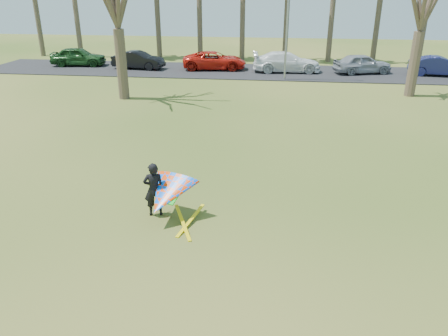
# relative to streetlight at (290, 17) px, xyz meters

# --- Properties ---
(ground) EXTENTS (100.00, 100.00, 0.00)m
(ground) POSITION_rel_streetlight_xyz_m (-2.16, -22.00, -4.46)
(ground) COLOR #214B10
(ground) RESTS_ON ground
(parking_strip) EXTENTS (46.00, 7.00, 0.06)m
(parking_strip) POSITION_rel_streetlight_xyz_m (-2.16, 3.00, -4.43)
(parking_strip) COLOR black
(parking_strip) RESTS_ON ground
(streetlight) EXTENTS (2.28, 0.18, 8.00)m
(streetlight) POSITION_rel_streetlight_xyz_m (0.00, 0.00, 0.00)
(streetlight) COLOR gray
(streetlight) RESTS_ON ground
(car_0) EXTENTS (4.81, 2.36, 1.58)m
(car_0) POSITION_rel_streetlight_xyz_m (-17.97, 3.67, -3.61)
(car_0) COLOR #1B431B
(car_0) RESTS_ON parking_strip
(car_1) EXTENTS (4.51, 2.03, 1.44)m
(car_1) POSITION_rel_streetlight_xyz_m (-12.34, 2.89, -3.69)
(car_1) COLOR black
(car_1) RESTS_ON parking_strip
(car_2) EXTENTS (5.46, 2.96, 1.45)m
(car_2) POSITION_rel_streetlight_xyz_m (-5.96, 3.45, -3.68)
(car_2) COLOR red
(car_2) RESTS_ON parking_strip
(car_3) EXTENTS (5.61, 2.69, 1.58)m
(car_3) POSITION_rel_streetlight_xyz_m (-0.01, 3.06, -3.62)
(car_3) COLOR white
(car_3) RESTS_ON parking_strip
(car_4) EXTENTS (4.84, 3.04, 1.54)m
(car_4) POSITION_rel_streetlight_xyz_m (5.94, 3.16, -3.64)
(car_4) COLOR #8E929A
(car_4) RESTS_ON parking_strip
(car_5) EXTENTS (4.60, 2.10, 1.46)m
(car_5) POSITION_rel_streetlight_xyz_m (11.69, 2.94, -3.67)
(car_5) COLOR #191D4B
(car_5) RESTS_ON parking_strip
(kite_flyer) EXTENTS (2.13, 2.39, 2.02)m
(kite_flyer) POSITION_rel_streetlight_xyz_m (-3.74, -21.62, -3.61)
(kite_flyer) COLOR black
(kite_flyer) RESTS_ON ground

